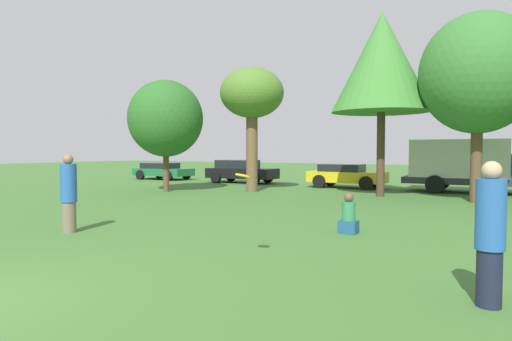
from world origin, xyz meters
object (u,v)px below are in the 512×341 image
Objects in this scene: person_thrower at (69,193)px; person_catcher at (490,234)px; tree_1 at (252,96)px; bystander_sitting at (349,217)px; tree_3 at (478,74)px; delivery_truck_blue at (477,164)px; frisbee at (243,176)px; parked_car_black at (241,171)px; parked_car_yellow at (346,175)px; parked_car_green at (163,170)px; tree_0 at (166,119)px; tree_2 at (382,63)px.

person_thrower reaches higher than person_catcher.
person_catcher is at bearing -48.00° from tree_1.
bystander_sitting is 0.16× the size of tree_1.
person_thrower is 14.54m from tree_3.
tree_1 is at bearing 101.92° from person_thrower.
frisbee is at bearing -99.83° from delivery_truck_blue.
person_thrower is 16.44m from parked_car_black.
parked_car_yellow is at bearing 87.98° from person_thrower.
parked_car_yellow reaches higher than parked_car_green.
delivery_truck_blue is (12.76, 6.67, -2.13)m from tree_0.
bystander_sitting is at bearing -71.82° from parked_car_yellow.
parked_car_black is (-13.98, 16.11, -0.20)m from person_catcher.
tree_2 reaches higher than frisbee.
tree_3 is at bearing 77.36° from frisbee.
tree_0 reaches higher than frisbee.
person_thrower is 0.47× the size of parked_car_green.
tree_3 reaches higher than person_thrower.
bystander_sitting is 0.14× the size of tree_3.
person_catcher is at bearing -66.43° from parked_car_yellow.
tree_3 is (2.08, 8.39, 4.38)m from bystander_sitting.
bystander_sitting is 12.64m from delivery_truck_blue.
person_thrower is 8.80m from person_catcher.
tree_3 is (12.99, 2.60, 1.33)m from tree_0.
tree_2 is at bearing -66.33° from person_catcher.
person_thrower is at bearing -81.40° from tree_1.
bystander_sitting is at bearing 80.31° from frisbee.
parked_car_yellow reaches higher than bystander_sitting.
parked_car_green is at bearing 144.31° from bystander_sitting.
tree_0 is 7.09m from parked_car_black.
tree_3 is 20.11m from parked_car_green.
tree_0 is (-10.92, 5.80, 3.05)m from bystander_sitting.
tree_2 is at bearing -14.19° from parked_car_green.
parked_car_black is at bearing 163.08° from tree_3.
parked_car_green is at bearing 129.65° from person_thrower.
tree_3 reaches higher than person_catcher.
tree_2 is (-4.63, 12.49, 4.70)m from person_catcher.
frisbee is 19.01m from parked_car_black.
person_thrower is at bearing -150.31° from bystander_sitting.
tree_3 is at bearing -32.07° from parked_car_yellow.
tree_0 reaches higher than person_catcher.
tree_3 reaches higher than frisbee.
parked_car_green is at bearing 178.21° from parked_car_yellow.
person_catcher is at bearing -50.18° from parked_car_black.
person_thrower is at bearing -72.72° from parked_car_black.
person_catcher is 16.29m from delivery_truck_blue.
person_thrower is at bearing -54.79° from parked_car_green.
tree_1 is (-7.40, 7.86, 4.13)m from bystander_sitting.
parked_car_black is 6.64m from parked_car_yellow.
tree_0 is (-13.99, 9.57, 2.53)m from person_catcher.
parked_car_green is (-16.58, 15.98, -0.91)m from frisbee.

